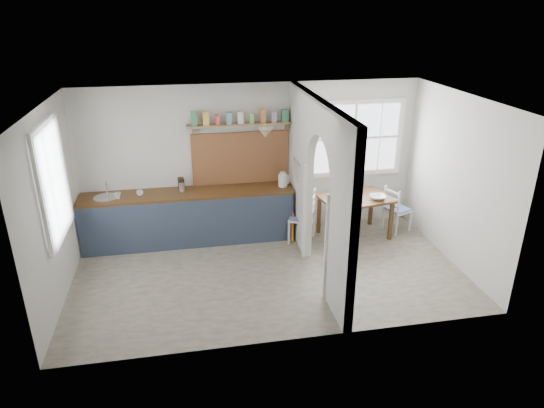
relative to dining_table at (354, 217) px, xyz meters
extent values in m
cube|color=gray|center=(-1.68, -0.97, -0.36)|extent=(5.80, 3.20, 0.01)
cube|color=beige|center=(-1.68, -0.97, 2.24)|extent=(5.80, 3.20, 0.01)
cube|color=beige|center=(-1.68, 0.63, 0.94)|extent=(5.80, 0.01, 2.60)
cube|color=beige|center=(-1.68, -2.57, 0.94)|extent=(5.80, 0.01, 2.60)
cube|color=beige|center=(-4.58, -0.97, 0.94)|extent=(0.01, 3.20, 2.60)
cube|color=beige|center=(1.22, -0.97, 0.94)|extent=(0.01, 3.20, 2.60)
cube|color=beige|center=(-0.98, -2.17, 0.94)|extent=(0.12, 0.80, 2.60)
cube|color=beige|center=(-0.98, 0.03, 0.94)|extent=(0.12, 1.20, 2.60)
cube|color=beige|center=(-0.98, -1.17, 1.71)|extent=(0.12, 1.20, 1.05)
cube|color=#483115|center=(-2.81, 0.33, 0.51)|extent=(3.50, 0.60, 0.05)
cube|color=#3B4660|center=(-2.81, 0.05, 0.06)|extent=(3.50, 0.03, 0.85)
cube|color=#382018|center=(-2.81, 0.38, 0.06)|extent=(3.46, 0.45, 0.85)
cylinder|color=silver|center=(-4.11, 0.33, 0.53)|extent=(0.40, 0.40, 0.02)
cube|color=brown|center=(-1.88, 0.61, 0.99)|extent=(1.65, 0.03, 0.90)
cube|color=tan|center=(-1.88, 0.52, 1.59)|extent=(1.75, 0.20, 0.03)
cube|color=#276E40|center=(-2.63, 0.52, 1.69)|extent=(0.09, 0.09, 0.18)
cube|color=gold|center=(-2.44, 0.52, 1.69)|extent=(0.09, 0.09, 0.18)
cube|color=#C83639|center=(-2.25, 0.52, 1.69)|extent=(0.09, 0.09, 0.18)
cube|color=slate|center=(-2.07, 0.52, 1.69)|extent=(0.09, 0.09, 0.18)
cube|color=#BEB99C|center=(-1.88, 0.52, 1.69)|extent=(0.09, 0.09, 0.18)
cube|color=#5AA046|center=(-1.70, 0.52, 1.69)|extent=(0.09, 0.09, 0.18)
cube|color=#A95823|center=(-1.51, 0.52, 1.69)|extent=(0.09, 0.09, 0.18)
cube|color=gray|center=(-1.32, 0.52, 1.69)|extent=(0.09, 0.09, 0.18)
cube|color=#276E40|center=(-1.14, 0.52, 1.69)|extent=(0.09, 0.09, 0.18)
cone|color=beige|center=(-1.53, 0.18, 1.52)|extent=(0.26, 0.26, 0.16)
cylinder|color=silver|center=(-1.07, -0.07, 1.09)|extent=(0.02, 0.50, 0.02)
imported|color=beige|center=(-3.91, 0.25, 0.58)|extent=(0.13, 0.13, 0.09)
imported|color=silver|center=(-3.57, 0.32, 0.58)|extent=(0.13, 0.13, 0.08)
cube|color=#382018|center=(-2.91, 0.49, 0.64)|extent=(0.11, 0.14, 0.20)
cylinder|color=#716553|center=(-2.90, 0.37, 0.61)|extent=(0.11, 0.11, 0.14)
cube|color=#BF247D|center=(-1.10, 0.02, -0.09)|extent=(0.02, 0.03, 0.54)
cube|color=orange|center=(-1.10, -0.02, -0.11)|extent=(0.02, 0.03, 0.54)
imported|color=white|center=(0.34, -0.13, 0.40)|extent=(0.28, 0.28, 0.06)
imported|color=#66A65E|center=(-0.09, -0.14, 0.41)|extent=(0.11, 0.11, 0.09)
cylinder|color=black|center=(-0.37, -0.09, 0.37)|extent=(0.17, 0.17, 0.01)
imported|color=#3F2C4B|center=(0.10, 0.25, 0.46)|extent=(0.23, 0.23, 0.19)
camera|label=1|loc=(-2.81, -7.25, 3.44)|focal=32.00mm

